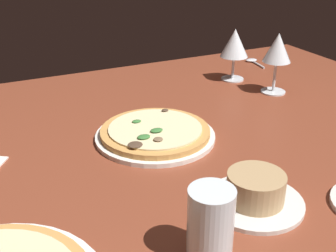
# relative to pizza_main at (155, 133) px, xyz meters

# --- Properties ---
(dining_table) EXTENTS (1.50, 1.10, 0.04)m
(dining_table) POSITION_rel_pizza_main_xyz_m (-0.05, 0.03, -0.03)
(dining_table) COLOR brown
(dining_table) RESTS_ON ground
(pizza_main) EXTENTS (0.26, 0.26, 0.03)m
(pizza_main) POSITION_rel_pizza_main_xyz_m (0.00, 0.00, 0.00)
(pizza_main) COLOR silver
(pizza_main) RESTS_ON dining_table
(ramekin_on_saucer) EXTENTS (0.17, 0.17, 0.06)m
(ramekin_on_saucer) POSITION_rel_pizza_main_xyz_m (-0.05, 0.30, 0.01)
(ramekin_on_saucer) COLOR silver
(ramekin_on_saucer) RESTS_ON dining_table
(wine_glass_far) EXTENTS (0.08, 0.08, 0.15)m
(wine_glass_far) POSITION_rel_pizza_main_xyz_m (-0.37, -0.26, 0.10)
(wine_glass_far) COLOR silver
(wine_glass_far) RESTS_ON dining_table
(wine_glass_near) EXTENTS (0.08, 0.08, 0.17)m
(wine_glass_near) POSITION_rel_pizza_main_xyz_m (-0.41, -0.12, 0.11)
(wine_glass_near) COLOR silver
(wine_glass_near) RESTS_ON dining_table
(water_glass) EXTENTS (0.07, 0.07, 0.11)m
(water_glass) POSITION_rel_pizza_main_xyz_m (0.08, 0.37, 0.04)
(water_glass) COLOR silver
(water_glass) RESTS_ON dining_table
(spoon) EXTENTS (0.04, 0.10, 0.01)m
(spoon) POSITION_rel_pizza_main_xyz_m (-0.53, -0.38, -0.01)
(spoon) COLOR silver
(spoon) RESTS_ON dining_table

